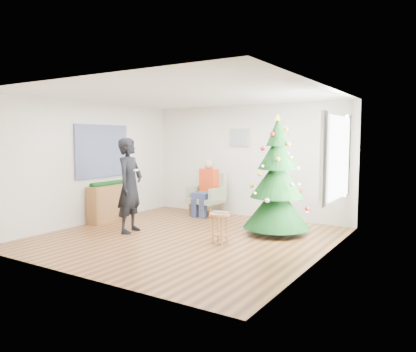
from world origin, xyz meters
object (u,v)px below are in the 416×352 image
Objects in this scene: stool at (220,228)px; armchair at (207,200)px; standing_man at (130,185)px; christmas_tree at (277,180)px; console at (108,203)px.

armchair is (-1.59, 2.11, 0.10)m from stool.
standing_man is (-0.33, -2.28, 0.55)m from armchair.
stool is 0.53× the size of armchair.
stool is 0.29× the size of standing_man.
standing_man reaches higher than armchair.
stool is 2.65m from armchair.
christmas_tree reaches higher than armchair.
christmas_tree reaches higher than console.
console is (-3.08, 0.34, 0.13)m from stool.
standing_man is at bearing -93.13° from armchair.
stool is (-0.54, -1.22, -0.76)m from christmas_tree.
christmas_tree reaches higher than stool.
christmas_tree is at bearing 9.78° from console.
standing_man is (-2.46, -1.39, -0.11)m from christmas_tree.
christmas_tree is 1.53m from stool.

